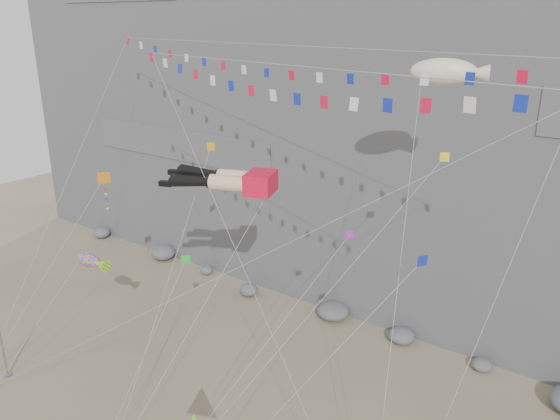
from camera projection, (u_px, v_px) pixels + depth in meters
name	position (u px, v px, depth m)	size (l,w,h in m)	color
talus_boulders	(333.00, 311.00, 44.49)	(60.00, 3.00, 1.20)	slate
anchor_pole_left	(3.00, 350.00, 36.74)	(0.12, 0.12, 4.07)	slate
legs_kite	(229.00, 180.00, 31.65)	(7.07, 15.65, 20.21)	red
flag_banner_upper	(278.00, 45.00, 32.04)	(37.77, 19.23, 29.53)	red
flag_banner_lower	(285.00, 66.00, 25.14)	(25.51, 8.25, 23.64)	red
harlequin_kite	(103.00, 179.00, 35.30)	(5.51, 9.33, 16.41)	red
fish_windsock	(89.00, 260.00, 37.20)	(3.74, 7.97, 10.60)	orange
blimp_windsock	(444.00, 72.00, 28.38)	(5.29, 13.65, 24.06)	beige
small_kite_a	(209.00, 152.00, 34.15)	(3.79, 13.38, 20.31)	#FFA115
small_kite_b	(344.00, 243.00, 28.79)	(5.45, 12.71, 17.94)	purple
small_kite_c	(184.00, 263.00, 32.90)	(3.65, 12.35, 15.21)	green
small_kite_d	(436.00, 168.00, 27.68)	(9.07, 15.56, 23.81)	yellow
small_kite_e	(417.00, 267.00, 23.67)	(8.90, 9.35, 17.82)	#1224A1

